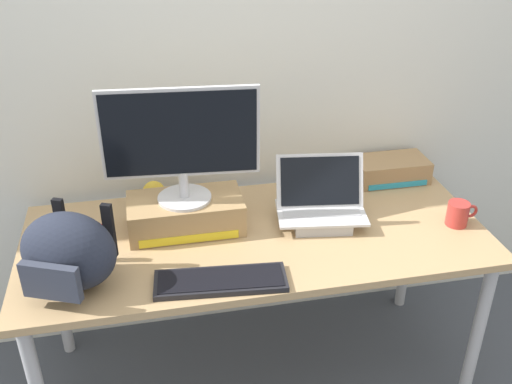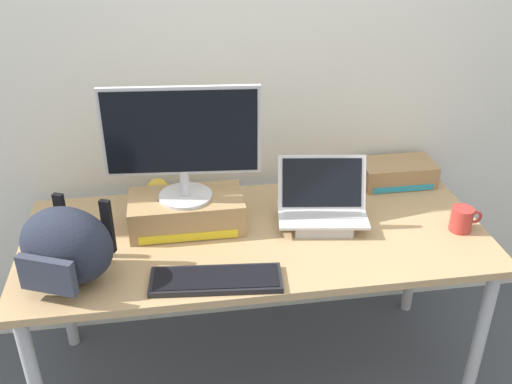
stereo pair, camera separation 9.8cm
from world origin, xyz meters
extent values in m
plane|color=#474C56|center=(0.00, 0.00, 0.00)|extent=(20.00, 20.00, 0.00)
cube|color=silver|center=(0.00, 0.48, 1.30)|extent=(7.00, 0.10, 2.60)
cube|color=tan|center=(0.00, 0.00, 0.73)|extent=(1.78, 0.76, 0.03)
cylinder|color=#B2B2B7|center=(0.83, -0.32, 0.36)|extent=(0.05, 0.05, 0.72)
cylinder|color=#B2B2B7|center=(-0.83, 0.32, 0.36)|extent=(0.05, 0.05, 0.72)
cylinder|color=#B2B2B7|center=(0.83, 0.32, 0.36)|extent=(0.05, 0.05, 0.72)
cube|color=#A88456|center=(-0.26, 0.09, 0.81)|extent=(0.44, 0.23, 0.13)
cube|color=yellow|center=(-0.26, -0.03, 0.77)|extent=(0.37, 0.00, 0.03)
cylinder|color=silver|center=(-0.26, 0.09, 0.88)|extent=(0.20, 0.20, 0.01)
cylinder|color=silver|center=(-0.26, 0.09, 0.94)|extent=(0.04, 0.04, 0.10)
cube|color=silver|center=(-0.26, 0.09, 1.15)|extent=(0.57, 0.07, 0.34)
cube|color=black|center=(-0.26, 0.08, 1.15)|extent=(0.55, 0.05, 0.31)
cube|color=#ADADB2|center=(0.26, 0.02, 0.77)|extent=(0.25, 0.23, 0.04)
cube|color=silver|center=(0.26, 0.02, 0.80)|extent=(0.37, 0.26, 0.01)
cube|color=#B7B7BC|center=(0.27, 0.03, 0.80)|extent=(0.32, 0.16, 0.00)
cube|color=silver|center=(0.27, 0.08, 0.90)|extent=(0.35, 0.14, 0.20)
cube|color=black|center=(0.27, 0.08, 0.90)|extent=(0.32, 0.12, 0.18)
cube|color=black|center=(-0.18, -0.28, 0.76)|extent=(0.46, 0.19, 0.02)
cube|color=black|center=(-0.18, -0.28, 0.77)|extent=(0.43, 0.16, 0.00)
ellipsoid|color=#232838|center=(-0.66, -0.19, 0.89)|extent=(0.38, 0.33, 0.27)
cube|color=#333847|center=(-0.71, -0.31, 0.86)|extent=(0.19, 0.10, 0.12)
cube|color=black|center=(-0.70, -0.04, 0.90)|extent=(0.04, 0.03, 0.21)
cube|color=black|center=(-0.53, -0.11, 0.90)|extent=(0.04, 0.03, 0.21)
cylinder|color=#B2332D|center=(0.79, -0.10, 0.80)|extent=(0.08, 0.08, 0.10)
torus|color=#B2332D|center=(0.84, -0.10, 0.80)|extent=(0.06, 0.01, 0.06)
cube|color=red|center=(-0.61, 0.09, 0.75)|extent=(0.08, 0.15, 0.01)
cube|color=black|center=(-0.61, 0.09, 0.76)|extent=(0.07, 0.12, 0.00)
sphere|color=gold|center=(-0.37, 0.32, 0.80)|extent=(0.10, 0.10, 0.10)
sphere|color=black|center=(-0.39, 0.28, 0.81)|extent=(0.01, 0.01, 0.01)
sphere|color=black|center=(-0.35, 0.28, 0.81)|extent=(0.01, 0.01, 0.01)
cube|color=#9E7A51|center=(0.68, 0.31, 0.80)|extent=(0.32, 0.18, 0.10)
cube|color=#2899BC|center=(0.68, 0.22, 0.77)|extent=(0.27, 0.00, 0.02)
camera|label=1|loc=(-0.38, -1.86, 1.99)|focal=41.15mm
camera|label=2|loc=(-0.29, -1.88, 1.99)|focal=41.15mm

